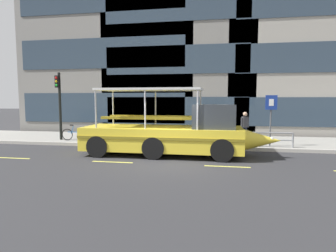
{
  "coord_description": "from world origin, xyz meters",
  "views": [
    {
      "loc": [
        1.95,
        -11.82,
        2.66
      ],
      "look_at": [
        -0.49,
        2.34,
        1.3
      ],
      "focal_mm": 30.22,
      "sensor_mm": 36.0,
      "label": 1
    }
  ],
  "objects_px": {
    "leaned_bicycle": "(75,134)",
    "pedestrian_near_bow": "(245,124)",
    "parking_sign": "(271,112)",
    "traffic_light_pole": "(59,99)",
    "duck_tour_boat": "(173,133)"
  },
  "relations": [
    {
      "from": "leaned_bicycle",
      "to": "duck_tour_boat",
      "type": "distance_m",
      "value": 6.85
    },
    {
      "from": "parking_sign",
      "to": "pedestrian_near_bow",
      "type": "height_order",
      "value": "parking_sign"
    },
    {
      "from": "traffic_light_pole",
      "to": "duck_tour_boat",
      "type": "relative_size",
      "value": 0.44
    },
    {
      "from": "traffic_light_pole",
      "to": "parking_sign",
      "type": "relative_size",
      "value": 1.52
    },
    {
      "from": "parking_sign",
      "to": "pedestrian_near_bow",
      "type": "distance_m",
      "value": 1.81
    },
    {
      "from": "traffic_light_pole",
      "to": "parking_sign",
      "type": "bearing_deg",
      "value": -1.16
    },
    {
      "from": "parking_sign",
      "to": "traffic_light_pole",
      "type": "bearing_deg",
      "value": 178.84
    },
    {
      "from": "traffic_light_pole",
      "to": "leaned_bicycle",
      "type": "bearing_deg",
      "value": -9.31
    },
    {
      "from": "parking_sign",
      "to": "pedestrian_near_bow",
      "type": "xyz_separation_m",
      "value": [
        -1.21,
        1.1,
        -0.77
      ]
    },
    {
      "from": "traffic_light_pole",
      "to": "duck_tour_boat",
      "type": "height_order",
      "value": "traffic_light_pole"
    },
    {
      "from": "parking_sign",
      "to": "leaned_bicycle",
      "type": "distance_m",
      "value": 11.3
    },
    {
      "from": "parking_sign",
      "to": "leaned_bicycle",
      "type": "height_order",
      "value": "parking_sign"
    },
    {
      "from": "traffic_light_pole",
      "to": "parking_sign",
      "type": "xyz_separation_m",
      "value": [
        12.28,
        -0.25,
        -0.65
      ]
    },
    {
      "from": "leaned_bicycle",
      "to": "pedestrian_near_bow",
      "type": "bearing_deg",
      "value": 5.87
    },
    {
      "from": "leaned_bicycle",
      "to": "pedestrian_near_bow",
      "type": "xyz_separation_m",
      "value": [
        10.0,
        1.03,
        0.68
      ]
    }
  ]
}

